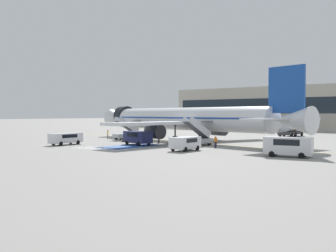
# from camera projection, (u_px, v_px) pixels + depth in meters

# --- Properties ---
(ground_plane) EXTENTS (600.00, 600.00, 0.00)m
(ground_plane) POSITION_uv_depth(u_px,v_px,m) (177.00, 141.00, 66.86)
(ground_plane) COLOR gray
(apron_leadline_yellow) EXTENTS (78.83, 18.47, 0.01)m
(apron_leadline_yellow) POSITION_uv_depth(u_px,v_px,m) (182.00, 141.00, 67.15)
(apron_leadline_yellow) COLOR gold
(apron_leadline_yellow) RESTS_ON ground_plane
(apron_stand_patch_blue) EXTENTS (4.93, 9.90, 0.01)m
(apron_stand_patch_blue) POSITION_uv_depth(u_px,v_px,m) (130.00, 146.00, 56.69)
(apron_stand_patch_blue) COLOR #2856A8
(apron_stand_patch_blue) RESTS_ON ground_plane
(apron_walkway_bar_0) EXTENTS (0.44, 3.60, 0.01)m
(apron_walkway_bar_0) POSITION_uv_depth(u_px,v_px,m) (83.00, 147.00, 55.10)
(apron_walkway_bar_0) COLOR silver
(apron_walkway_bar_0) RESTS_ON ground_plane
(apron_walkway_bar_1) EXTENTS (0.44, 3.60, 0.01)m
(apron_walkway_bar_1) POSITION_uv_depth(u_px,v_px,m) (88.00, 148.00, 54.37)
(apron_walkway_bar_1) COLOR silver
(apron_walkway_bar_1) RESTS_ON ground_plane
(apron_walkway_bar_2) EXTENTS (0.44, 3.60, 0.01)m
(apron_walkway_bar_2) POSITION_uv_depth(u_px,v_px,m) (94.00, 148.00, 53.65)
(apron_walkway_bar_2) COLOR silver
(apron_walkway_bar_2) RESTS_ON ground_plane
(apron_walkway_bar_3) EXTENTS (0.44, 3.60, 0.01)m
(apron_walkway_bar_3) POSITION_uv_depth(u_px,v_px,m) (100.00, 149.00, 52.93)
(apron_walkway_bar_3) COLOR silver
(apron_walkway_bar_3) RESTS_ON ground_plane
(apron_walkway_bar_4) EXTENTS (0.44, 3.60, 0.01)m
(apron_walkway_bar_4) POSITION_uv_depth(u_px,v_px,m) (107.00, 149.00, 52.20)
(apron_walkway_bar_4) COLOR silver
(apron_walkway_bar_4) RESTS_ON ground_plane
(apron_walkway_bar_5) EXTENTS (0.44, 3.60, 0.01)m
(apron_walkway_bar_5) POSITION_uv_depth(u_px,v_px,m) (113.00, 150.00, 51.48)
(apron_walkway_bar_5) COLOR silver
(apron_walkway_bar_5) RESTS_ON ground_plane
(apron_walkway_bar_6) EXTENTS (0.44, 3.60, 0.01)m
(apron_walkway_bar_6) POSITION_uv_depth(u_px,v_px,m) (120.00, 150.00, 50.76)
(apron_walkway_bar_6) COLOR silver
(apron_walkway_bar_6) RESTS_ON ground_plane
(airliner) EXTENTS (46.40, 34.05, 10.95)m
(airliner) POSITION_uv_depth(u_px,v_px,m) (184.00, 119.00, 66.53)
(airliner) COLOR silver
(airliner) RESTS_ON ground_plane
(boarding_stairs_forward) EXTENTS (3.23, 5.53, 4.22)m
(boarding_stairs_forward) POSITION_uv_depth(u_px,v_px,m) (127.00, 134.00, 72.05)
(boarding_stairs_forward) COLOR #ADB2BA
(boarding_stairs_forward) RESTS_ON ground_plane
(boarding_stairs_aft) EXTENTS (3.23, 5.53, 4.39)m
(boarding_stairs_aft) POSITION_uv_depth(u_px,v_px,m) (197.00, 139.00, 57.90)
(boarding_stairs_aft) COLOR #ADB2BA
(boarding_stairs_aft) RESTS_ON ground_plane
(fuel_tanker) EXTENTS (2.81, 9.28, 3.37)m
(fuel_tanker) POSITION_uv_depth(u_px,v_px,m) (291.00, 128.00, 81.32)
(fuel_tanker) COLOR #38383D
(fuel_tanker) RESTS_ON ground_plane
(service_van_0) EXTENTS (2.06, 5.51, 1.75)m
(service_van_0) POSITION_uv_depth(u_px,v_px,m) (66.00, 138.00, 59.52)
(service_van_0) COLOR silver
(service_van_0) RESTS_ON ground_plane
(service_van_1) EXTENTS (2.23, 4.27, 1.76)m
(service_van_1) POSITION_uv_depth(u_px,v_px,m) (185.00, 142.00, 49.89)
(service_van_1) COLOR silver
(service_van_1) RESTS_ON ground_plane
(service_van_2) EXTENTS (5.24, 2.57, 2.16)m
(service_van_2) POSITION_uv_depth(u_px,v_px,m) (288.00, 145.00, 42.58)
(service_van_2) COLOR silver
(service_van_2) RESTS_ON ground_plane
(service_van_3) EXTENTS (5.04, 2.91, 2.05)m
(service_van_3) POSITION_uv_depth(u_px,v_px,m) (138.00, 137.00, 59.43)
(service_van_3) COLOR #1E234C
(service_van_3) RESTS_ON ground_plane
(baggage_cart) EXTENTS (2.92, 2.88, 0.87)m
(baggage_cart) POSITION_uv_depth(u_px,v_px,m) (129.00, 140.00, 66.27)
(baggage_cart) COLOR gray
(baggage_cart) RESTS_ON ground_plane
(ground_crew_0) EXTENTS (0.48, 0.45, 1.69)m
(ground_crew_0) POSITION_uv_depth(u_px,v_px,m) (108.00, 134.00, 74.23)
(ground_crew_0) COLOR #2D2D33
(ground_crew_0) RESTS_ON ground_plane
(ground_crew_1) EXTENTS (0.23, 0.43, 1.78)m
(ground_crew_1) POSITION_uv_depth(u_px,v_px,m) (159.00, 137.00, 62.87)
(ground_crew_1) COLOR #2D2D33
(ground_crew_1) RESTS_ON ground_plane
(ground_crew_2) EXTENTS (0.42, 0.49, 1.59)m
(ground_crew_2) POSITION_uv_depth(u_px,v_px,m) (216.00, 141.00, 54.66)
(ground_crew_2) COLOR #191E38
(ground_crew_2) RESTS_ON ground_plane
(ground_crew_3) EXTENTS (0.42, 0.49, 1.74)m
(ground_crew_3) POSITION_uv_depth(u_px,v_px,m) (138.00, 135.00, 68.64)
(ground_crew_3) COLOR black
(ground_crew_3) RESTS_ON ground_plane
(terminal_building) EXTENTS (88.84, 12.10, 12.92)m
(terminal_building) POSITION_uv_depth(u_px,v_px,m) (315.00, 108.00, 113.73)
(terminal_building) COLOR #B2AD9E
(terminal_building) RESTS_ON ground_plane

